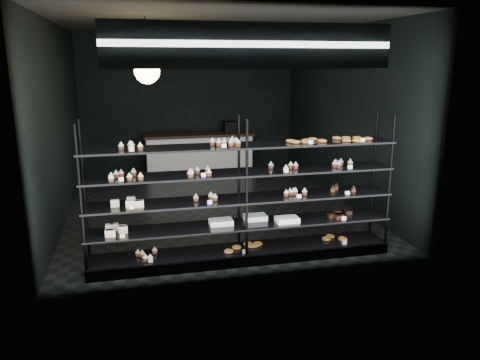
% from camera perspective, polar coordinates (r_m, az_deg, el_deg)
% --- Properties ---
extents(room, '(5.01, 6.01, 3.20)m').
position_cam_1_polar(room, '(8.27, -3.63, 7.40)').
color(room, black).
rests_on(room, ground).
extents(display_shelf, '(4.00, 0.50, 1.91)m').
position_cam_1_polar(display_shelf, '(6.12, 0.14, -4.31)').
color(display_shelf, black).
rests_on(display_shelf, room).
extents(signage, '(3.30, 0.05, 0.50)m').
position_cam_1_polar(signage, '(5.35, 1.58, 16.08)').
color(signage, '#0B1839').
rests_on(signage, room).
extents(pendant_lamp, '(0.35, 0.35, 0.91)m').
position_cam_1_polar(pendant_lamp, '(6.82, -11.26, 12.90)').
color(pendant_lamp, black).
rests_on(pendant_lamp, room).
extents(service_counter, '(2.50, 0.65, 1.23)m').
position_cam_1_polar(service_counter, '(10.91, -4.95, 3.19)').
color(service_counter, silver).
rests_on(service_counter, room).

